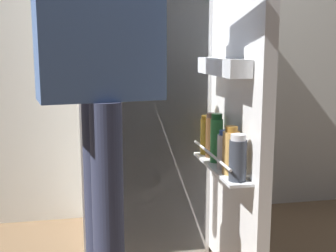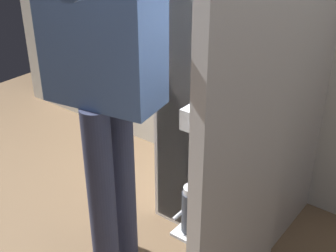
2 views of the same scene
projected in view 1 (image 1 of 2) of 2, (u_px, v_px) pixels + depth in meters
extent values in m
cube|color=silver|center=(131.00, 5.00, 2.66)|extent=(4.40, 0.10, 2.63)
cube|color=white|center=(139.00, 79.00, 2.39)|extent=(0.65, 0.61, 1.79)
cube|color=white|center=(147.00, 84.00, 2.10)|extent=(0.61, 0.01, 1.75)
cube|color=white|center=(145.00, 56.00, 2.12)|extent=(0.57, 0.09, 0.01)
cube|color=white|center=(239.00, 87.00, 1.85)|extent=(0.05, 0.62, 1.74)
cube|color=white|center=(220.00, 167.00, 1.90)|extent=(0.10, 0.54, 0.01)
cylinder|color=silver|center=(211.00, 154.00, 1.88)|extent=(0.01, 0.52, 0.01)
cube|color=white|center=(222.00, 67.00, 1.83)|extent=(0.09, 0.46, 0.07)
cylinder|color=brown|center=(211.00, 137.00, 2.04)|extent=(0.05, 0.05, 0.19)
cylinder|color=black|center=(212.00, 115.00, 2.03)|extent=(0.05, 0.05, 0.02)
cylinder|color=white|center=(223.00, 152.00, 1.84)|extent=(0.05, 0.05, 0.15)
cylinder|color=#335BB2|center=(224.00, 133.00, 1.83)|extent=(0.04, 0.04, 0.02)
cylinder|color=green|center=(216.00, 141.00, 1.95)|extent=(0.06, 0.06, 0.19)
cylinder|color=#195B28|center=(217.00, 116.00, 1.93)|extent=(0.05, 0.05, 0.03)
cylinder|color=#333842|center=(238.00, 160.00, 1.68)|extent=(0.07, 0.07, 0.16)
cylinder|color=silver|center=(238.00, 137.00, 1.66)|extent=(0.06, 0.06, 0.02)
cylinder|color=tan|center=(231.00, 153.00, 1.77)|extent=(0.07, 0.07, 0.17)
cylinder|color=#996623|center=(232.00, 129.00, 1.75)|extent=(0.05, 0.05, 0.02)
cylinder|color=gold|center=(208.00, 136.00, 2.11)|extent=(0.07, 0.07, 0.17)
cylinder|color=#BC8419|center=(208.00, 117.00, 2.10)|extent=(0.06, 0.06, 0.02)
cylinder|color=#4C7F3D|center=(149.00, 44.00, 2.11)|extent=(0.09, 0.09, 0.10)
cylinder|color=#2D334C|center=(99.00, 201.00, 1.81)|extent=(0.12, 0.12, 0.87)
cylinder|color=#2D334C|center=(108.00, 215.00, 1.66)|extent=(0.12, 0.12, 0.87)
cube|color=#4C6BA3|center=(98.00, 16.00, 1.61)|extent=(0.49, 0.30, 0.62)
cylinder|color=#4C6BA3|center=(87.00, 25.00, 1.82)|extent=(0.08, 0.08, 0.58)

